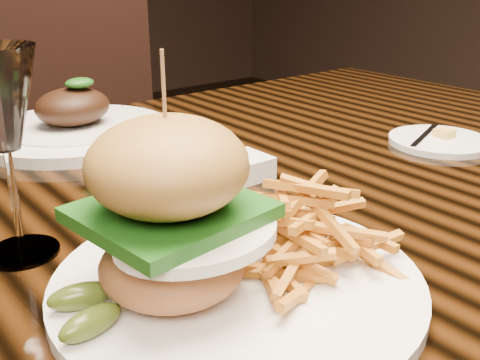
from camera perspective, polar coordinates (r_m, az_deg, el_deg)
dining_table at (r=0.80m, az=-3.06°, el=-4.84°), size 1.60×0.90×0.75m
burger_plate at (r=0.48m, az=-0.98°, el=-5.61°), size 0.33×0.33×0.22m
side_saucer at (r=0.96m, az=19.61°, el=3.78°), size 0.16×0.16×0.02m
ramekin at (r=0.76m, az=0.37°, el=1.34°), size 0.08×0.08×0.03m
wine_glass at (r=0.56m, az=-23.22°, el=6.92°), size 0.08×0.08×0.21m
far_dish at (r=0.98m, az=-16.44°, el=5.25°), size 0.32×0.32×0.10m
chair_far at (r=1.67m, az=-15.10°, el=3.67°), size 0.54×0.55×0.95m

